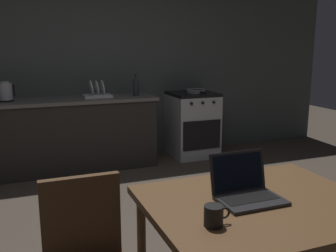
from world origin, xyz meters
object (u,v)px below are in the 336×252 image
frying_pan (196,91)px  dish_rack (97,93)px  dining_table (260,215)px  laptop (247,191)px  electric_kettle (5,92)px  stove_oven (192,124)px  coffee_mug (214,216)px  bottle (136,86)px

frying_pan → dish_rack: bearing=178.8°
dining_table → frying_pan: 3.38m
dining_table → laptop: 0.14m
dining_table → laptop: bearing=134.3°
electric_kettle → laptop: bearing=-69.3°
stove_oven → frying_pan: frying_pan is taller
stove_oven → dish_rack: bearing=179.9°
frying_pan → coffee_mug: bearing=-114.3°
stove_oven → dining_table: size_ratio=0.78×
laptop → coffee_mug: size_ratio=2.58×
stove_oven → electric_kettle: size_ratio=3.89×
bottle → dish_rack: size_ratio=0.79×
dining_table → dish_rack: bearing=93.4°
electric_kettle → coffee_mug: electric_kettle is taller
dining_table → stove_oven: bearing=70.7°
stove_oven → electric_kettle: 2.41m
laptop → electric_kettle: (-1.18, 3.14, 0.20)m
dining_table → dish_rack: size_ratio=3.32×
laptop → dish_rack: bearing=88.7°
laptop → frying_pan: laptop is taller
electric_kettle → bottle: 1.53m
laptop → coffee_mug: 0.35m
bottle → coffee_mug: bottle is taller
electric_kettle → frying_pan: (2.39, -0.03, -0.08)m
electric_kettle → frying_pan: bearing=-0.7°
coffee_mug → stove_oven: bearing=66.4°
dining_table → bottle: (0.29, 3.14, 0.34)m
stove_oven → dish_rack: size_ratio=2.60×
coffee_mug → dish_rack: (0.15, 3.34, 0.14)m
laptop → frying_pan: (1.21, 3.11, 0.12)m
laptop → dining_table: bearing=-49.6°
laptop → bottle: (0.34, 3.09, 0.22)m
dish_rack → electric_kettle: bearing=180.0°
bottle → frying_pan: 0.87m
dining_table → laptop: size_ratio=3.52×
frying_pan → bottle: bearing=-178.5°
dish_rack → laptop: bearing=-87.4°
stove_oven → laptop: bearing=-110.3°
stove_oven → dining_table: stove_oven is taller
laptop → frying_pan: bearing=65.0°
electric_kettle → frying_pan: electric_kettle is taller
dining_table → frying_pan: frying_pan is taller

